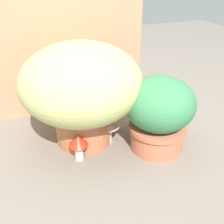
% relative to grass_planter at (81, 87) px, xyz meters
% --- Properties ---
extents(ground_plane, '(6.00, 6.00, 0.00)m').
position_rel_grass_planter_xyz_m(ground_plane, '(0.06, -0.16, -0.32)').
color(ground_plane, slate).
extents(cardboard_backdrop, '(1.05, 0.03, 0.94)m').
position_rel_grass_planter_xyz_m(cardboard_backdrop, '(0.01, 0.42, 0.15)').
color(cardboard_backdrop, tan).
rests_on(cardboard_backdrop, ground).
extents(grass_planter, '(0.62, 0.62, 0.55)m').
position_rel_grass_planter_xyz_m(grass_planter, '(0.00, 0.00, 0.00)').
color(grass_planter, '#B96944').
rests_on(grass_planter, ground).
extents(leafy_planter, '(0.36, 0.36, 0.40)m').
position_rel_grass_planter_xyz_m(leafy_planter, '(0.34, -0.21, -0.10)').
color(leafy_planter, '#C1694B').
rests_on(leafy_planter, ground).
extents(cat, '(0.30, 0.34, 0.32)m').
position_rel_grass_planter_xyz_m(cat, '(0.09, 0.03, -0.20)').
color(cat, '#7A6958').
rests_on(cat, ground).
extents(mushroom_ornament_pink, '(0.13, 0.13, 0.17)m').
position_rel_grass_planter_xyz_m(mushroom_ornament_pink, '(0.11, -0.07, -0.19)').
color(mushroom_ornament_pink, silver).
rests_on(mushroom_ornament_pink, ground).
extents(mushroom_ornament_red, '(0.10, 0.10, 0.14)m').
position_rel_grass_planter_xyz_m(mushroom_ornament_red, '(-0.07, -0.16, -0.22)').
color(mushroom_ornament_red, silver).
rests_on(mushroom_ornament_red, ground).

